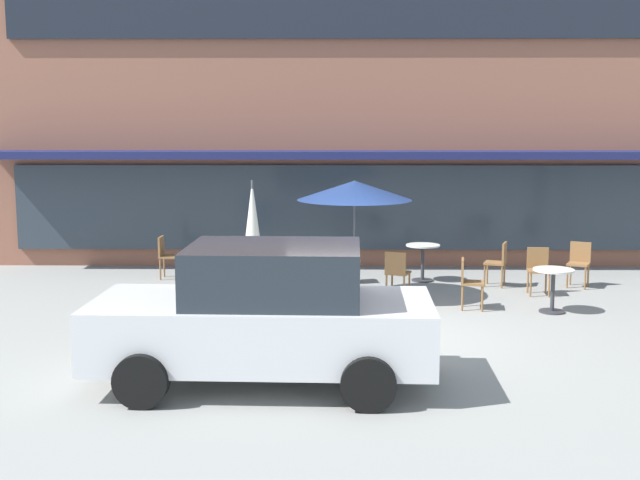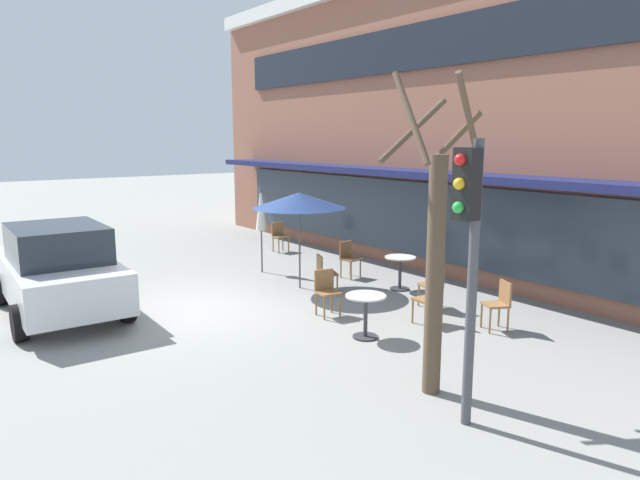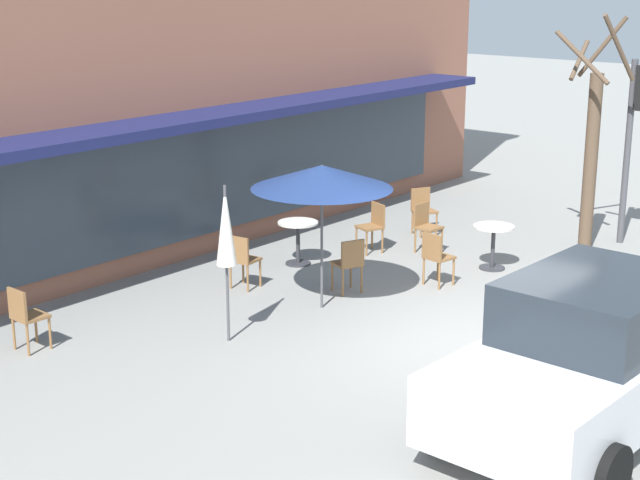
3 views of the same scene
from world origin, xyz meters
name	(u,v)px [view 3 (image 3 of 3)]	position (x,y,z in m)	size (l,w,h in m)	color
ground_plane	(470,346)	(0.00, 0.00, 0.00)	(80.00, 80.00, 0.00)	gray
building_facade	(22,27)	(0.00, 9.97, 3.89)	(19.05, 9.10, 7.78)	#935B47
cafe_table_near_wall	(298,236)	(1.37, 4.30, 0.52)	(0.70, 0.70, 0.76)	#333338
cafe_table_streetside	(493,240)	(3.29, 1.57, 0.52)	(0.70, 0.70, 0.76)	#333338
patio_umbrella_green_folded	(226,227)	(-1.97, 2.67, 1.63)	(0.28, 0.28, 2.20)	#4C4C51
patio_umbrella_cream_folded	(322,177)	(-0.10, 2.55, 2.02)	(2.10, 2.10, 2.20)	#4C4C51
cafe_chair_0	(426,224)	(3.41, 3.03, 0.53)	(0.43, 0.43, 0.89)	olive
cafe_chair_1	(25,314)	(-3.96, 4.49, 0.53)	(0.41, 0.41, 0.89)	olive
cafe_chair_2	(349,261)	(0.70, 2.65, 0.53)	(0.52, 0.52, 0.89)	olive
cafe_chair_3	(436,255)	(1.88, 1.80, 0.53)	(0.46, 0.46, 0.89)	olive
cafe_chair_4	(423,208)	(4.41, 3.76, 0.53)	(0.54, 0.54, 0.89)	olive
cafe_chair_5	(373,224)	(2.82, 3.76, 0.53)	(0.51, 0.51, 0.89)	olive
cafe_chair_6	(242,257)	(-0.22, 4.10, 0.53)	(0.45, 0.45, 0.89)	olive
parked_sedan	(590,356)	(-1.34, -2.29, 0.88)	(4.25, 2.11, 1.76)	silver
street_tree	(591,147)	(5.41, 0.88, 1.89)	(1.14, 1.19, 4.24)	brown
traffic_light_pole	(635,121)	(6.28, 0.47, 2.30)	(0.26, 0.44, 3.40)	#47474C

